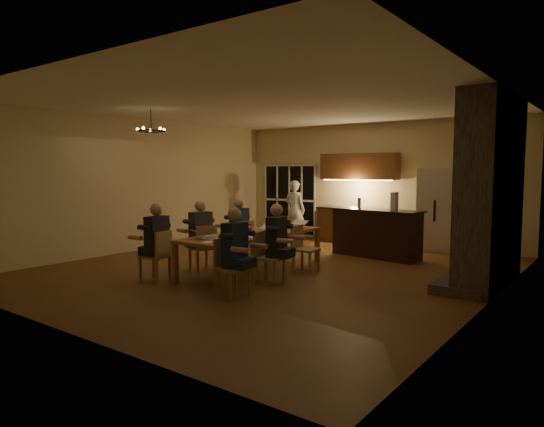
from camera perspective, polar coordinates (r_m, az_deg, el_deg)
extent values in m
plane|color=brown|center=(9.64, 0.19, -6.58)|extent=(9.00, 9.00, 0.00)
cube|color=beige|center=(13.35, 11.83, 3.50)|extent=(8.00, 0.04, 3.20)
cube|color=beige|center=(12.27, -15.11, 3.29)|extent=(0.04, 9.00, 3.20)
cube|color=beige|center=(7.76, 24.82, 2.03)|extent=(0.04, 9.00, 3.20)
cube|color=white|center=(9.52, 0.20, 12.76)|extent=(8.00, 9.00, 0.04)
cube|color=black|center=(14.67, 2.10, 1.59)|extent=(1.86, 0.08, 2.10)
cube|color=#62594D|center=(9.00, 24.41, 2.41)|extent=(0.58, 2.50, 3.20)
cube|color=beige|center=(12.35, 19.07, 0.41)|extent=(0.90, 0.68, 2.00)
cube|color=#A96D43|center=(9.37, -2.20, -4.59)|extent=(1.10, 3.22, 0.75)
cube|color=black|center=(11.15, 12.13, -2.28)|extent=(2.17, 0.98, 1.08)
imported|color=silver|center=(13.70, 2.70, 0.44)|extent=(0.63, 0.44, 1.67)
torus|color=black|center=(10.33, -14.03, 9.39)|extent=(0.59, 0.59, 0.03)
cylinder|color=white|center=(9.03, -3.95, -2.23)|extent=(0.08, 0.08, 0.10)
cylinder|color=white|center=(9.68, -0.09, -1.73)|extent=(0.09, 0.09, 0.10)
cylinder|color=white|center=(10.18, -0.96, -1.39)|extent=(0.07, 0.07, 0.10)
cylinder|color=red|center=(8.14, -6.07, -2.99)|extent=(0.08, 0.08, 0.12)
cylinder|color=red|center=(9.84, -2.62, -1.56)|extent=(0.08, 0.08, 0.12)
cylinder|color=red|center=(10.32, 3.43, -1.25)|extent=(0.09, 0.09, 0.12)
cylinder|color=#B2B2B7|center=(8.78, -4.38, -2.38)|extent=(0.06, 0.06, 0.12)
cylinder|color=#3F0F0C|center=(10.58, 2.00, -1.09)|extent=(0.07, 0.07, 0.12)
cylinder|color=#B2B2B7|center=(9.27, 1.13, -1.97)|extent=(0.07, 0.07, 0.12)
cylinder|color=white|center=(8.63, -2.53, -2.85)|extent=(0.25, 0.25, 0.02)
cylinder|color=white|center=(8.90, -7.32, -2.64)|extent=(0.22, 0.22, 0.02)
cylinder|color=white|center=(9.60, 2.70, -2.04)|extent=(0.24, 0.24, 0.02)
cube|color=white|center=(8.14, -7.56, -3.39)|extent=(0.19, 0.24, 0.01)
cylinder|color=#99999E|center=(11.38, 10.23, 1.24)|extent=(0.08, 0.08, 0.24)
cube|color=silver|center=(10.83, 14.20, 1.40)|extent=(0.15, 0.15, 0.40)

